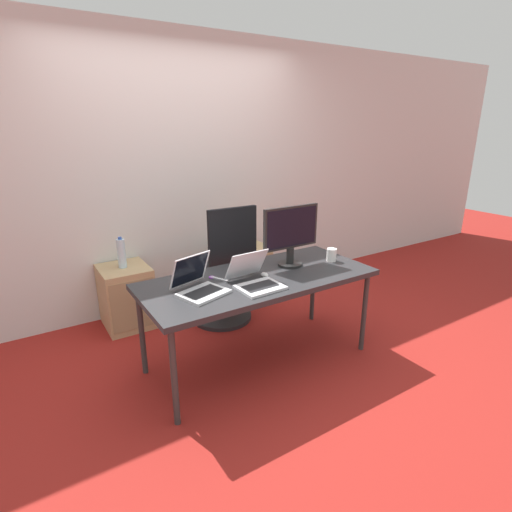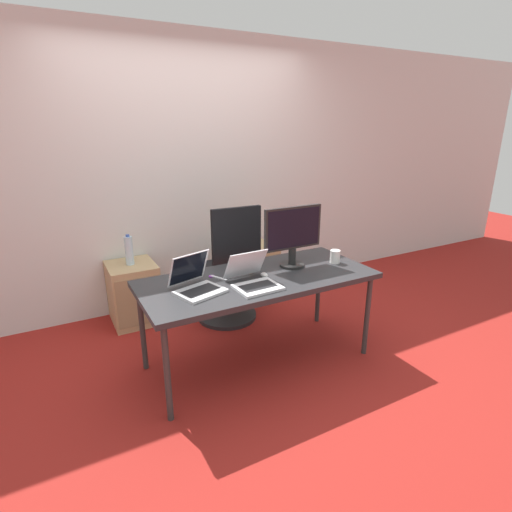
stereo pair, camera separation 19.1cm
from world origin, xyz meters
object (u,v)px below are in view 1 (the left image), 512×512
(cabinet_left, at_px, (126,296))
(laptop_right, at_px, (199,285))
(office_chair, at_px, (224,278))
(water_bottle, at_px, (122,253))
(laptop_left, at_px, (255,279))
(monitor, at_px, (291,234))
(mouse, at_px, (265,275))
(coffee_cup_white, at_px, (331,255))
(coffee_cup_brown, at_px, (248,265))
(cabinet_right, at_px, (245,270))

(cabinet_left, height_order, laptop_right, laptop_right)
(office_chair, bearing_deg, water_bottle, 151.70)
(cabinet_left, distance_m, laptop_right, 1.27)
(laptop_left, xyz_separation_m, monitor, (0.45, 0.21, 0.21))
(office_chair, height_order, cabinet_left, office_chair)
(water_bottle, xyz_separation_m, mouse, (0.73, -1.17, 0.03))
(coffee_cup_white, height_order, coffee_cup_brown, coffee_cup_brown)
(cabinet_left, xyz_separation_m, water_bottle, (-0.00, 0.00, 0.41))
(laptop_right, xyz_separation_m, mouse, (0.52, -0.00, -0.03))
(cabinet_right, height_order, water_bottle, water_bottle)
(water_bottle, height_order, coffee_cup_white, water_bottle)
(cabinet_left, xyz_separation_m, laptop_left, (0.58, -1.27, 0.47))
(cabinet_left, distance_m, water_bottle, 0.41)
(cabinet_right, distance_m, monitor, 1.29)
(laptop_right, bearing_deg, monitor, 6.72)
(cabinet_left, relative_size, coffee_cup_white, 5.37)
(laptop_left, height_order, coffee_cup_brown, laptop_left)
(laptop_right, distance_m, monitor, 0.86)
(cabinet_right, bearing_deg, laptop_right, -132.04)
(cabinet_right, bearing_deg, office_chair, -138.37)
(water_bottle, height_order, laptop_right, laptop_right)
(office_chair, height_order, laptop_right, office_chair)
(laptop_left, bearing_deg, mouse, 35.86)
(laptop_left, xyz_separation_m, coffee_cup_brown, (0.09, 0.25, 0.01))
(coffee_cup_white, bearing_deg, cabinet_left, 140.00)
(laptop_left, relative_size, monitor, 0.74)
(coffee_cup_white, distance_m, coffee_cup_brown, 0.72)
(cabinet_left, relative_size, water_bottle, 2.02)
(office_chair, xyz_separation_m, cabinet_right, (0.47, 0.42, -0.15))
(cabinet_right, xyz_separation_m, laptop_right, (-1.05, -1.16, 0.48))
(coffee_cup_brown, bearing_deg, coffee_cup_white, -11.23)
(laptop_right, height_order, monitor, monitor)
(cabinet_left, distance_m, mouse, 1.45)
(cabinet_right, xyz_separation_m, coffee_cup_white, (0.13, -1.16, 0.48))
(office_chair, xyz_separation_m, monitor, (0.25, -0.65, 0.53))
(monitor, distance_m, coffee_cup_white, 0.42)
(laptop_right, bearing_deg, water_bottle, 100.07)
(cabinet_left, height_order, coffee_cup_white, coffee_cup_white)
(mouse, bearing_deg, laptop_right, 179.85)
(laptop_right, distance_m, mouse, 0.53)
(cabinet_right, xyz_separation_m, monitor, (-0.22, -1.07, 0.68))
(office_chair, distance_m, coffee_cup_brown, 0.70)
(mouse, distance_m, coffee_cup_brown, 0.16)
(monitor, bearing_deg, laptop_left, -155.61)
(water_bottle, height_order, monitor, monitor)
(water_bottle, distance_m, coffee_cup_white, 1.81)
(laptop_left, distance_m, laptop_right, 0.39)
(mouse, bearing_deg, office_chair, 85.93)
(laptop_left, distance_m, mouse, 0.18)
(cabinet_left, distance_m, laptop_left, 1.48)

